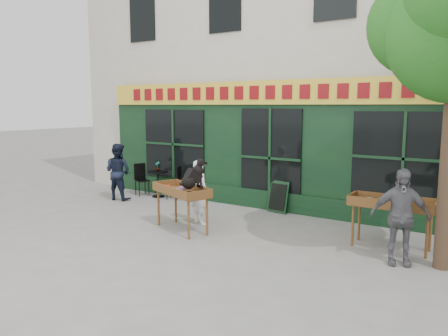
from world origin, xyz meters
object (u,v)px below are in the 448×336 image
Objects in this scene: man_right at (400,217)px; bistro_table at (158,179)px; dog at (193,173)px; man_left at (118,172)px; book_cart_center at (181,193)px; woman at (200,192)px; book_cart_right at (392,206)px.

bistro_table is (-7.14, 1.83, -0.28)m from man_right.
dog is 4.15m from man_left.
woman is at bearing 110.33° from book_cart_center.
book_cart_center is 0.98× the size of man_right.
book_cart_center is 1.07× the size of book_cart_right.
book_cart_center reaches higher than bistro_table.
woman reaches higher than bistro_table.
woman is (-0.35, 0.70, -0.56)m from dog.
bistro_table is at bearing -138.99° from man_left.
book_cart_right is 7.54m from man_left.
man_left is (-7.84, 0.93, -0.02)m from man_right.
book_cart_center is at bearing 146.94° from man_left.
book_cart_center is at bearing 165.05° from man_right.
bistro_table is at bearing 169.74° from book_cart_right.
bistro_table is (-2.80, 1.66, -0.19)m from woman.
book_cart_right is 6.93m from bistro_table.
book_cart_right is 0.92× the size of man_right.
man_left is (-0.70, -0.90, 0.26)m from bistro_table.
man_right is 1.02× the size of man_left.
dog is 3.93m from book_cart_right.
dog is 4.05m from man_right.
book_cart_center is 0.59m from dog.
book_cart_center is at bearing 110.33° from woman.
book_cart_right is 1.99× the size of bistro_table.
dog is at bearing 12.20° from book_cart_center.
man_left is (-3.50, 1.41, -0.02)m from book_cart_center.
man_right is at bearing 26.70° from book_cart_center.
man_left is at bearing 179.56° from dog.
man_right is 7.37m from bistro_table.
dog is 0.96m from woman.
dog is at bearing -36.84° from bistro_table.
man_right is at bearing -161.86° from woman.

